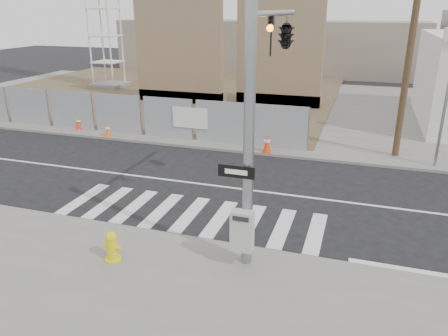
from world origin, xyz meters
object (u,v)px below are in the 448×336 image
(traffic_cone_d, at_px, (267,144))
(fire_hydrant, at_px, (112,246))
(traffic_cone_c, at_px, (108,130))
(traffic_cone_b, at_px, (79,123))
(signal_pole, at_px, (275,64))

(traffic_cone_d, bearing_deg, fire_hydrant, -100.24)
(traffic_cone_c, relative_size, traffic_cone_d, 0.83)
(fire_hydrant, bearing_deg, traffic_cone_b, 122.43)
(fire_hydrant, distance_m, traffic_cone_b, 13.81)
(traffic_cone_c, bearing_deg, traffic_cone_d, 0.00)
(traffic_cone_c, height_order, traffic_cone_d, traffic_cone_d)
(fire_hydrant, height_order, traffic_cone_c, fire_hydrant)
(signal_pole, height_order, fire_hydrant, signal_pole)
(signal_pole, relative_size, traffic_cone_d, 8.96)
(signal_pole, bearing_deg, traffic_cone_c, 147.11)
(signal_pole, xyz_separation_m, fire_hydrant, (-3.30, -3.74, -4.26))
(traffic_cone_b, bearing_deg, traffic_cone_d, -4.22)
(traffic_cone_b, xyz_separation_m, traffic_cone_c, (2.25, -0.77, -0.02))
(fire_hydrant, relative_size, traffic_cone_b, 1.19)
(signal_pole, bearing_deg, traffic_cone_d, 103.44)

